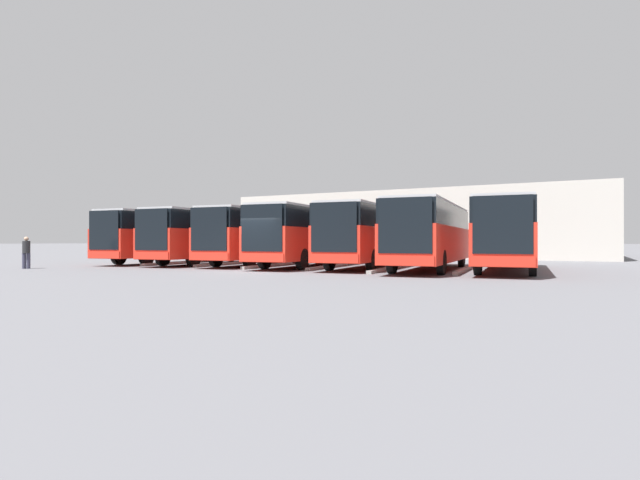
{
  "coord_description": "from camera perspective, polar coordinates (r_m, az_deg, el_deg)",
  "views": [
    {
      "loc": [
        -13.58,
        19.07,
        1.42
      ],
      "look_at": [
        -0.61,
        -5.76,
        1.5
      ],
      "focal_mm": 28.0,
      "sensor_mm": 36.0,
      "label": 1
    }
  ],
  "objects": [
    {
      "name": "bus_2",
      "position": [
        27.27,
        5.89,
        0.69
      ],
      "size": [
        3.44,
        11.72,
        3.26
      ],
      "rotation": [
        0.0,
        0.0,
        0.09
      ],
      "color": "red",
      "rests_on": "ground_plane"
    },
    {
      "name": "curb_divider_3",
      "position": [
        27.83,
        -5.88,
        -2.92
      ],
      "size": [
        0.73,
        5.58,
        0.15
      ],
      "primitive_type": "cube",
      "rotation": [
        0.0,
        0.0,
        0.09
      ],
      "color": "#9E9E99",
      "rests_on": "ground_plane"
    },
    {
      "name": "pedestrian",
      "position": [
        30.0,
        -30.54,
        -1.14
      ],
      "size": [
        0.52,
        0.52,
        1.66
      ],
      "rotation": [
        0.0,
        0.0,
        0.73
      ],
      "color": "#38384C",
      "rests_on": "ground_plane"
    },
    {
      "name": "station_building",
      "position": [
        48.94,
        11.47,
        1.61
      ],
      "size": [
        32.51,
        16.61,
        5.8
      ],
      "color": "beige",
      "rests_on": "ground_plane"
    },
    {
      "name": "bus_3",
      "position": [
        28.37,
        -1.02,
        0.66
      ],
      "size": [
        3.44,
        11.72,
        3.26
      ],
      "rotation": [
        0.0,
        0.0,
        0.09
      ],
      "color": "red",
      "rests_on": "ground_plane"
    },
    {
      "name": "ground_plane",
      "position": [
        23.46,
        -7.87,
        -3.62
      ],
      "size": [
        600.0,
        600.0,
        0.0
      ],
      "primitive_type": "plane",
      "color": "#5B5B60"
    },
    {
      "name": "curb_divider_0",
      "position": [
        24.17,
        16.03,
        -3.34
      ],
      "size": [
        0.73,
        5.58,
        0.15
      ],
      "primitive_type": "cube",
      "rotation": [
        0.0,
        0.0,
        0.09
      ],
      "color": "#9E9E99",
      "rests_on": "ground_plane"
    },
    {
      "name": "bus_6",
      "position": [
        34.54,
        -16.61,
        0.52
      ],
      "size": [
        3.44,
        11.72,
        3.26
      ],
      "rotation": [
        0.0,
        0.0,
        0.09
      ],
      "color": "red",
      "rests_on": "ground_plane"
    },
    {
      "name": "bus_0",
      "position": [
        25.54,
        20.65,
        0.76
      ],
      "size": [
        3.44,
        11.72,
        3.26
      ],
      "rotation": [
        0.0,
        0.0,
        0.09
      ],
      "color": "red",
      "rests_on": "ground_plane"
    },
    {
      "name": "bus_5",
      "position": [
        32.29,
        -12.01,
        0.56
      ],
      "size": [
        3.44,
        11.72,
        3.26
      ],
      "rotation": [
        0.0,
        0.0,
        0.09
      ],
      "color": "red",
      "rests_on": "ground_plane"
    },
    {
      "name": "curb_divider_2",
      "position": [
        26.46,
        0.99,
        -3.07
      ],
      "size": [
        0.73,
        5.58,
        0.15
      ],
      "primitive_type": "cube",
      "rotation": [
        0.0,
        0.0,
        0.09
      ],
      "color": "#9E9E99",
      "rests_on": "ground_plane"
    },
    {
      "name": "bus_1",
      "position": [
        25.37,
        12.55,
        0.76
      ],
      "size": [
        3.44,
        11.72,
        3.26
      ],
      "rotation": [
        0.0,
        0.0,
        0.09
      ],
      "color": "red",
      "rests_on": "ground_plane"
    },
    {
      "name": "curb_divider_1",
      "position": [
        24.31,
        7.51,
        -3.33
      ],
      "size": [
        0.73,
        5.58,
        0.15
      ],
      "primitive_type": "cube",
      "rotation": [
        0.0,
        0.0,
        0.09
      ],
      "color": "#9E9E99",
      "rests_on": "ground_plane"
    },
    {
      "name": "curb_divider_4",
      "position": [
        30.25,
        -10.96,
        -2.7
      ],
      "size": [
        0.73,
        5.58,
        0.15
      ],
      "primitive_type": "cube",
      "rotation": [
        0.0,
        0.0,
        0.09
      ],
      "color": "#9E9E99",
      "rests_on": "ground_plane"
    },
    {
      "name": "curb_divider_5",
      "position": [
        32.21,
        -16.36,
        -2.54
      ],
      "size": [
        0.73,
        5.58,
        0.15
      ],
      "primitive_type": "cube",
      "rotation": [
        0.0,
        0.0,
        0.09
      ],
      "color": "#9E9E99",
      "rests_on": "ground_plane"
    },
    {
      "name": "bus_4",
      "position": [
        30.56,
        -6.39,
        0.6
      ],
      "size": [
        3.44,
        11.72,
        3.26
      ],
      "rotation": [
        0.0,
        0.0,
        0.09
      ],
      "color": "red",
      "rests_on": "ground_plane"
    }
  ]
}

